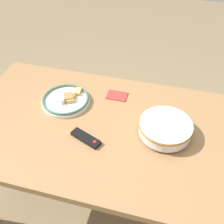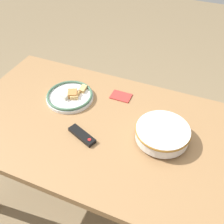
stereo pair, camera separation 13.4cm
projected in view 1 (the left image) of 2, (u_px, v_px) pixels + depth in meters
name	position (u px, v px, depth m)	size (l,w,h in m)	color
ground_plane	(108.00, 201.00, 1.83)	(8.00, 8.00, 0.00)	#7F6B4C
dining_table	(107.00, 138.00, 1.37)	(1.51, 0.83, 0.75)	olive
noodle_bowl	(165.00, 128.00, 1.25)	(0.26, 0.26, 0.07)	silver
food_plate	(66.00, 100.00, 1.44)	(0.26, 0.26, 0.05)	white
tv_remote	(86.00, 138.00, 1.25)	(0.16, 0.10, 0.02)	black
folded_napkin	(117.00, 96.00, 1.49)	(0.11, 0.08, 0.01)	#B2332D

